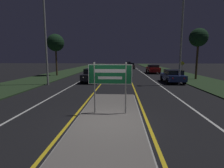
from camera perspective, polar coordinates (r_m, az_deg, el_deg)
The scene contains 21 objects.
ground_plane at distance 7.39m, azimuth -1.05°, elevation -12.14°, with size 160.00×160.00×0.00m, color black.
median_island at distance 8.16m, azimuth -0.61°, elevation -9.81°, with size 2.79×8.50×0.10m.
verge_left at distance 28.82m, azimuth -17.14°, elevation 2.99°, with size 5.00×100.00×0.08m.
verge_right at distance 28.47m, azimuth 21.64°, elevation 2.71°, with size 5.00×100.00×0.08m.
centre_line_yellow_left at distance 32.07m, azimuth -0.53°, elevation 3.82°, with size 0.12×70.00×0.01m.
centre_line_yellow_right at distance 32.02m, azimuth 5.16°, elevation 3.78°, with size 0.12×70.00×0.01m.
lane_line_white_left at distance 32.35m, azimuth -5.17°, elevation 3.83°, with size 0.12×70.00×0.01m.
lane_line_white_right at distance 32.21m, azimuth 9.82°, elevation 3.72°, with size 0.12×70.00×0.01m.
edge_line_white_left at distance 32.92m, azimuth -10.35°, elevation 3.81°, with size 0.10×70.00×0.01m.
edge_line_white_right at distance 32.69m, azimuth 15.06°, elevation 3.62°, with size 0.10×70.00×0.01m.
highway_sign at distance 7.79m, azimuth -0.63°, elevation 2.27°, with size 1.96×0.07×2.32m.
streetlight_left_near at distance 18.40m, azimuth -21.25°, elevation 20.58°, with size 0.59×0.59×9.85m.
streetlight_right_near at distance 18.36m, azimuth 21.88°, elevation 16.61°, with size 0.48×0.48×8.70m.
car_receding_0 at distance 19.66m, azimuth 19.18°, elevation 2.52°, with size 1.88×4.13×1.38m.
car_receding_1 at distance 30.95m, azimuth 13.22°, elevation 4.87°, with size 1.95×4.56×1.46m.
car_receding_2 at distance 43.44m, azimuth 6.08°, elevation 6.00°, with size 1.99×4.13×1.44m.
car_receding_3 at distance 56.23m, azimuth 5.31°, elevation 6.57°, with size 1.95×4.26×1.45m.
car_approaching_0 at distance 19.26m, azimuth -6.40°, elevation 2.96°, with size 1.96×4.07×1.46m.
warning_sign at distance 25.66m, azimuth 21.96°, elevation 5.08°, with size 0.60×0.06×2.11m.
roadside_palm_left at distance 26.85m, azimuth -17.96°, elevation 12.64°, with size 2.44×2.44×5.92m.
roadside_palm_right at distance 23.53m, azimuth 26.40°, elevation 13.29°, with size 2.13×2.13×5.98m.
Camera 1 is at (0.53, -6.89, 2.60)m, focal length 28.00 mm.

